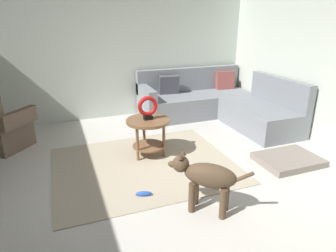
% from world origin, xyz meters
% --- Properties ---
extents(ground_plane, '(6.00, 6.00, 0.10)m').
position_xyz_m(ground_plane, '(0.00, 0.00, -0.05)').
color(ground_plane, silver).
extents(wall_back, '(6.00, 0.12, 2.70)m').
position_xyz_m(wall_back, '(0.00, 2.94, 1.35)').
color(wall_back, silver).
rests_on(wall_back, ground_plane).
extents(area_rug, '(2.30, 1.90, 0.01)m').
position_xyz_m(area_rug, '(0.15, 0.70, 0.01)').
color(area_rug, '#BCAD93').
rests_on(area_rug, ground_plane).
extents(sectional_couch, '(2.20, 2.25, 0.88)m').
position_xyz_m(sectional_couch, '(1.99, 2.02, 0.29)').
color(sectional_couch, gray).
rests_on(sectional_couch, ground_plane).
extents(side_table, '(0.60, 0.60, 0.54)m').
position_xyz_m(side_table, '(0.30, 0.96, 0.42)').
color(side_table, brown).
rests_on(side_table, ground_plane).
extents(torus_sculpture, '(0.28, 0.08, 0.33)m').
position_xyz_m(torus_sculpture, '(0.30, 0.96, 0.71)').
color(torus_sculpture, black).
rests_on(torus_sculpture, side_table).
extents(dog_bed_mat, '(0.80, 0.60, 0.09)m').
position_xyz_m(dog_bed_mat, '(1.98, 0.08, 0.04)').
color(dog_bed_mat, gray).
rests_on(dog_bed_mat, ground_plane).
extents(dog, '(0.67, 0.60, 0.63)m').
position_xyz_m(dog, '(0.45, -0.44, 0.38)').
color(dog, brown).
rests_on(dog, ground_plane).
extents(dog_toy_ball, '(0.09, 0.09, 0.09)m').
position_xyz_m(dog_toy_ball, '(0.77, -0.14, 0.04)').
color(dog_toy_ball, silver).
rests_on(dog_toy_ball, ground_plane).
extents(dog_toy_bone, '(0.19, 0.11, 0.06)m').
position_xyz_m(dog_toy_bone, '(-0.06, 0.01, 0.03)').
color(dog_toy_bone, blue).
rests_on(dog_toy_bone, ground_plane).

